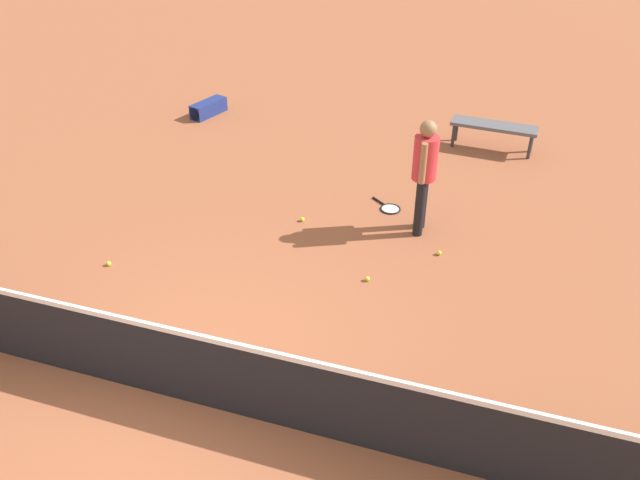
% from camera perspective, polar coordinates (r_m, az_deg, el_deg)
% --- Properties ---
extents(ground_plane, '(40.00, 40.00, 0.00)m').
position_cam_1_polar(ground_plane, '(7.03, -12.08, -13.53)').
color(ground_plane, '#9E5638').
extents(court_net, '(10.09, 0.09, 1.07)m').
position_cam_1_polar(court_net, '(6.68, -12.59, -10.59)').
color(court_net, '#4C4C51').
rests_on(court_net, ground_plane).
extents(player_near_side, '(0.35, 0.52, 1.70)m').
position_cam_1_polar(player_near_side, '(9.00, 9.20, 6.28)').
color(player_near_side, black).
rests_on(player_near_side, ground_plane).
extents(tennis_racket_near_player, '(0.57, 0.49, 0.03)m').
position_cam_1_polar(tennis_racket_near_player, '(9.96, 6.13, 2.81)').
color(tennis_racket_near_player, black).
rests_on(tennis_racket_near_player, ground_plane).
extents(tennis_ball_near_player, '(0.07, 0.07, 0.07)m').
position_cam_1_polar(tennis_ball_near_player, '(8.39, 4.20, -3.43)').
color(tennis_ball_near_player, '#C6E033').
rests_on(tennis_ball_near_player, ground_plane).
extents(tennis_ball_by_net, '(0.07, 0.07, 0.07)m').
position_cam_1_polar(tennis_ball_by_net, '(9.59, -1.58, 1.83)').
color(tennis_ball_by_net, '#C6E033').
rests_on(tennis_ball_by_net, ground_plane).
extents(tennis_ball_midcourt, '(0.07, 0.07, 0.07)m').
position_cam_1_polar(tennis_ball_midcourt, '(9.00, 10.46, -1.12)').
color(tennis_ball_midcourt, '#C6E033').
rests_on(tennis_ball_midcourt, ground_plane).
extents(tennis_ball_baseline, '(0.07, 0.07, 0.07)m').
position_cam_1_polar(tennis_ball_baseline, '(9.09, -18.14, -1.98)').
color(tennis_ball_baseline, '#C6E033').
rests_on(tennis_ball_baseline, ground_plane).
extents(courtside_bench, '(1.52, 0.49, 0.48)m').
position_cam_1_polar(courtside_bench, '(12.01, 15.08, 9.55)').
color(courtside_bench, '#595960').
rests_on(courtside_bench, ground_plane).
extents(equipment_bag, '(0.51, 0.85, 0.28)m').
position_cam_1_polar(equipment_bag, '(13.34, -9.91, 11.34)').
color(equipment_bag, navy).
rests_on(equipment_bag, ground_plane).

